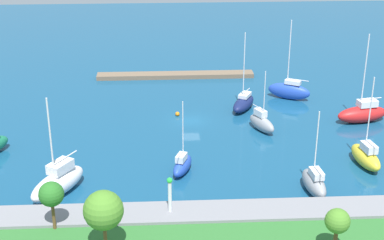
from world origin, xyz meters
TOP-DOWN VIEW (x-y plane):
  - water at (0.00, 0.00)m, footprint 160.00×160.00m
  - pier_dock at (1.66, -18.92)m, footprint 26.53×2.47m
  - breakwater at (0.00, 26.23)m, footprint 68.43×3.86m
  - harbor_beacon at (3.36, 26.23)m, footprint 0.56×0.56m
  - park_tree_east at (9.17, 31.98)m, footprint 3.54×3.54m
  - park_tree_midwest at (-11.06, 33.23)m, footprint 2.23×2.23m
  - park_tree_mideast at (14.29, 28.22)m, footprint 2.38×2.38m
  - sailboat_blue_by_breakwater at (1.75, 15.37)m, footprint 3.19×5.06m
  - sailboat_gray_east_end at (-12.39, 20.62)m, footprint 2.47×5.82m
  - sailboat_navy_outer_mooring at (-7.94, -3.75)m, footprint 4.87×6.57m
  - sailboat_red_lone_south at (-23.89, 1.69)m, footprint 7.74×4.00m
  - sailboat_white_center_basin at (15.37, 19.42)m, footprint 6.47×8.11m
  - sailboat_yellow_far_north at (-20.05, 14.74)m, footprint 3.03×6.40m
  - sailboat_blue_lone_north at (-15.53, -7.79)m, footprint 6.70×4.73m
  - sailboat_gray_inner_mooring at (-9.39, 3.86)m, footprint 3.71×5.42m
  - mooring_buoy_orange at (1.83, -1.83)m, footprint 0.62×0.62m

SIDE VIEW (x-z plane):
  - water at x=0.00m, z-range 0.00..0.00m
  - mooring_buoy_orange at x=1.83m, z-range 0.00..0.62m
  - pier_dock at x=1.66m, z-range 0.00..0.73m
  - breakwater at x=0.00m, z-range 0.00..1.59m
  - sailboat_blue_by_breakwater at x=1.75m, z-range -3.40..5.43m
  - sailboat_navy_outer_mooring at x=-7.94m, z-range -4.80..6.90m
  - sailboat_gray_inner_mooring at x=-9.39m, z-range -3.10..5.41m
  - sailboat_gray_east_end at x=-12.39m, z-range -3.51..5.93m
  - sailboat_yellow_far_north at x=-20.05m, z-range -4.27..6.76m
  - sailboat_red_lone_south at x=-23.89m, z-range -4.99..7.65m
  - sailboat_blue_lone_north at x=-15.53m, z-range -4.77..7.52m
  - sailboat_white_center_basin at x=15.37m, z-range -4.22..7.08m
  - harbor_beacon at x=3.36m, z-range 1.87..5.60m
  - park_tree_midwest at x=-11.06m, z-range 2.28..6.59m
  - park_tree_mideast at x=14.29m, z-range 2.51..7.42m
  - park_tree_east at x=9.17m, z-range 2.47..8.39m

